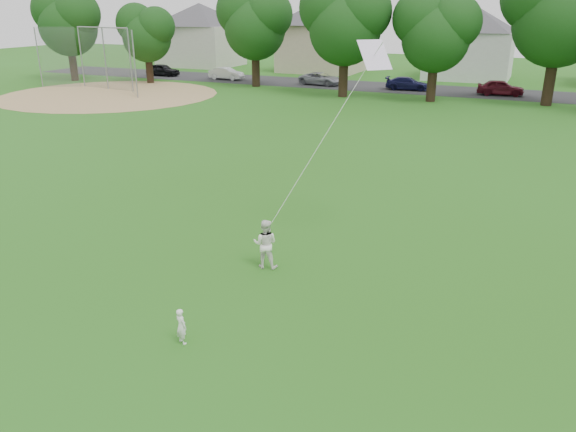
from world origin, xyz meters
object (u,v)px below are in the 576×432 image
at_px(older_boy, 265,244).
at_px(kite, 320,144).
at_px(toddler, 181,326).
at_px(baseball_backstop, 100,59).

relative_size(older_boy, kite, 0.24).
distance_m(toddler, older_boy, 4.26).
bearing_deg(baseball_backstop, toddler, -46.55).
bearing_deg(older_boy, kite, -137.25).
xyz_separation_m(toddler, kite, (1.02, 5.75, 2.97)).
height_order(kite, baseball_backstop, kite).
bearing_deg(baseball_backstop, kite, -39.70).
bearing_deg(older_boy, baseball_backstop, -55.14).
bearing_deg(baseball_backstop, older_boy, -42.33).
bearing_deg(kite, baseball_backstop, 140.30).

